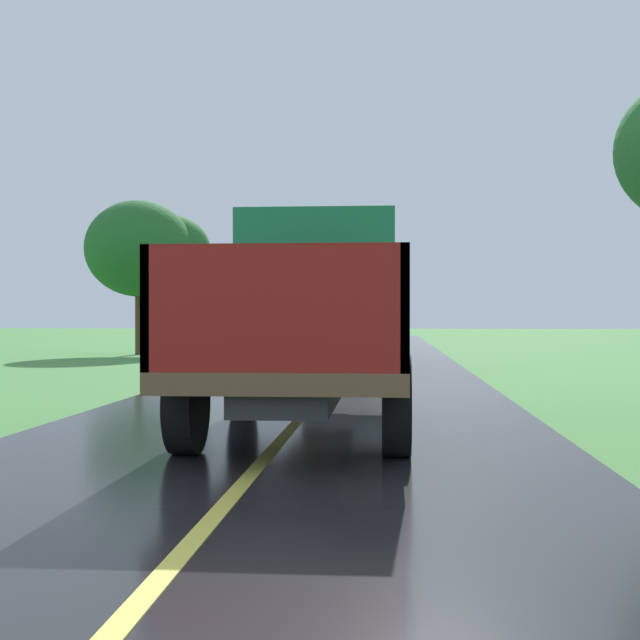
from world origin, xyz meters
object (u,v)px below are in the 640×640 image
at_px(banana_truck_near, 314,315).
at_px(banana_truck_far, 354,316).
at_px(roadside_tree_far_left, 172,251).
at_px(roadside_tree_near_left, 139,249).

distance_m(banana_truck_near, banana_truck_far, 14.16).
bearing_deg(banana_truck_near, banana_truck_far, 90.23).
distance_m(banana_truck_near, roadside_tree_far_left, 23.75).
relative_size(banana_truck_near, banana_truck_far, 1.00).
bearing_deg(roadside_tree_near_left, roadside_tree_far_left, 43.84).
bearing_deg(banana_truck_near, roadside_tree_far_left, 108.51).
bearing_deg(roadside_tree_near_left, banana_truck_far, -40.55).
relative_size(roadside_tree_near_left, roadside_tree_far_left, 1.09).
height_order(banana_truck_far, roadside_tree_near_left, roadside_tree_near_left).
bearing_deg(roadside_tree_far_left, banana_truck_near, -71.49).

